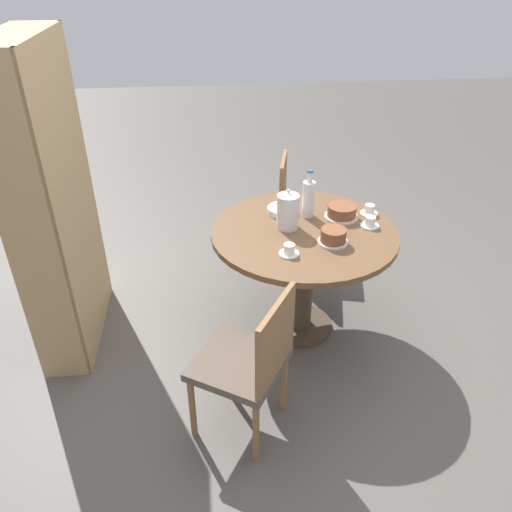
{
  "coord_description": "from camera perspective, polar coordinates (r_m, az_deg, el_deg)",
  "views": [
    {
      "loc": [
        -2.59,
        0.57,
        2.21
      ],
      "look_at": [
        0.0,
        0.29,
        0.59
      ],
      "focal_mm": 35.0,
      "sensor_mm": 36.0,
      "label": 1
    }
  ],
  "objects": [
    {
      "name": "ground_plane",
      "position": [
        3.45,
        4.89,
        -8.0
      ],
      "size": [
        14.0,
        14.0,
        0.0
      ],
      "primitive_type": "plane",
      "color": "#56514C"
    },
    {
      "name": "chair_a",
      "position": [
        2.51,
        -0.73,
        -11.92
      ],
      "size": [
        0.58,
        0.58,
        0.86
      ],
      "rotation": [
        0.0,
        0.0,
        2.59
      ],
      "color": "olive",
      "rests_on": "ground_plane"
    },
    {
      "name": "bookshelf",
      "position": [
        3.14,
        -21.74,
        5.31
      ],
      "size": [
        0.89,
        0.28,
        1.86
      ],
      "rotation": [
        0.0,
        0.0,
        3.14
      ],
      "color": "tan",
      "rests_on": "ground_plane"
    },
    {
      "name": "chair_b",
      "position": [
        3.94,
        5.01,
        5.61
      ],
      "size": [
        0.51,
        0.51,
        0.86
      ],
      "rotation": [
        0.0,
        0.0,
        6.05
      ],
      "color": "olive",
      "rests_on": "ground_plane"
    },
    {
      "name": "cake_main",
      "position": [
        3.18,
        9.77,
        5.0
      ],
      "size": [
        0.21,
        0.21,
        0.08
      ],
      "color": "silver",
      "rests_on": "dining_table"
    },
    {
      "name": "cake_second",
      "position": [
        2.89,
        8.82,
        2.23
      ],
      "size": [
        0.18,
        0.18,
        0.09
      ],
      "color": "silver",
      "rests_on": "dining_table"
    },
    {
      "name": "coffee_pot",
      "position": [
        2.99,
        3.66,
        5.22
      ],
      "size": [
        0.13,
        0.13,
        0.25
      ],
      "color": "silver",
      "rests_on": "dining_table"
    },
    {
      "name": "cup_c",
      "position": [
        3.12,
        12.91,
        3.76
      ],
      "size": [
        0.11,
        0.11,
        0.06
      ],
      "color": "silver",
      "rests_on": "dining_table"
    },
    {
      "name": "dining_table",
      "position": [
        3.11,
        5.38,
        0.29
      ],
      "size": [
        1.13,
        1.13,
        0.75
      ],
      "color": "#473828",
      "rests_on": "ground_plane"
    },
    {
      "name": "plate_stack",
      "position": [
        3.2,
        3.01,
        5.27
      ],
      "size": [
        0.19,
        0.19,
        0.04
      ],
      "color": "white",
      "rests_on": "dining_table"
    },
    {
      "name": "water_bottle",
      "position": [
        3.13,
        6.02,
        6.64
      ],
      "size": [
        0.08,
        0.08,
        0.31
      ],
      "color": "silver",
      "rests_on": "dining_table"
    },
    {
      "name": "cup_b",
      "position": [
        3.26,
        12.82,
        5.1
      ],
      "size": [
        0.11,
        0.11,
        0.06
      ],
      "color": "silver",
      "rests_on": "dining_table"
    },
    {
      "name": "cup_a",
      "position": [
        2.76,
        3.81,
        0.65
      ],
      "size": [
        0.11,
        0.11,
        0.06
      ],
      "color": "silver",
      "rests_on": "dining_table"
    }
  ]
}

